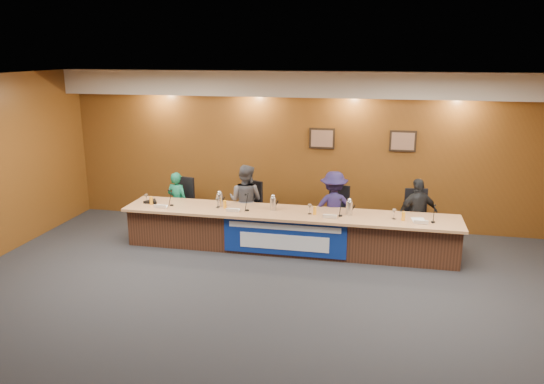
{
  "coord_description": "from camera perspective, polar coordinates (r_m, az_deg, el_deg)",
  "views": [
    {
      "loc": [
        1.62,
        -6.69,
        3.58
      ],
      "look_at": [
        -0.36,
        2.63,
        1.03
      ],
      "focal_mm": 35.0,
      "sensor_mm": 36.0,
      "label": 1
    }
  ],
  "objects": [
    {
      "name": "carafe_left",
      "position": [
        9.95,
        -5.65,
        -0.87
      ],
      "size": [
        0.12,
        0.12,
        0.25
      ],
      "primitive_type": "cylinder",
      "color": "silver",
      "rests_on": "dais_top"
    },
    {
      "name": "juice_glass_a",
      "position": [
        10.29,
        -12.86,
        -0.92
      ],
      "size": [
        0.06,
        0.06,
        0.15
      ],
      "primitive_type": "cylinder",
      "color": "orange",
      "rests_on": "dais_top"
    },
    {
      "name": "microphone_c",
      "position": [
        9.43,
        7.36,
        -2.54
      ],
      "size": [
        0.07,
        0.07,
        0.02
      ],
      "primitive_type": "cylinder",
      "color": "black",
      "rests_on": "dais_top"
    },
    {
      "name": "ceiling",
      "position": [
        6.9,
        -1.68,
        11.83
      ],
      "size": [
        10.0,
        8.0,
        0.04
      ],
      "primitive_type": "cube",
      "color": "silver",
      "rests_on": "wall_back"
    },
    {
      "name": "microphone_b",
      "position": [
        9.68,
        -2.69,
        -1.97
      ],
      "size": [
        0.07,
        0.07,
        0.02
      ],
      "primitive_type": "cylinder",
      "color": "black",
      "rests_on": "dais_top"
    },
    {
      "name": "water_glass_c",
      "position": [
        9.48,
        4.08,
        -1.86
      ],
      "size": [
        0.08,
        0.08,
        0.18
      ],
      "primitive_type": "cylinder",
      "color": "silver",
      "rests_on": "dais_top"
    },
    {
      "name": "nameplate_a",
      "position": [
        10.01,
        -11.94,
        -1.5
      ],
      "size": [
        0.24,
        0.08,
        0.1
      ],
      "primitive_type": "cube",
      "rotation": [
        0.31,
        0.0,
        0.0
      ],
      "color": "white",
      "rests_on": "dais_top"
    },
    {
      "name": "speakerphone",
      "position": [
        10.42,
        -12.81,
        -1.01
      ],
      "size": [
        0.32,
        0.32,
        0.05
      ],
      "primitive_type": "cylinder",
      "color": "black",
      "rests_on": "dais_top"
    },
    {
      "name": "panelist_d",
      "position": [
        10.1,
        15.37,
        -2.31
      ],
      "size": [
        0.85,
        0.6,
        1.34
      ],
      "primitive_type": "imported",
      "rotation": [
        0.0,
        0.0,
        3.54
      ],
      "color": "black",
      "rests_on": "floor"
    },
    {
      "name": "office_chair_d",
      "position": [
        10.25,
        15.27,
        -3.16
      ],
      "size": [
        0.53,
        0.53,
        0.08
      ],
      "primitive_type": "cube",
      "rotation": [
        0.0,
        0.0,
        0.11
      ],
      "color": "black",
      "rests_on": "floor"
    },
    {
      "name": "panelist_b",
      "position": [
        10.38,
        -2.86,
        -0.98
      ],
      "size": [
        0.8,
        0.67,
        1.45
      ],
      "primitive_type": "imported",
      "rotation": [
        0.0,
        0.0,
        2.96
      ],
      "color": "#444348",
      "rests_on": "floor"
    },
    {
      "name": "panelist_c",
      "position": [
        10.1,
        6.63,
        -1.68
      ],
      "size": [
        0.99,
        0.68,
        1.4
      ],
      "primitive_type": "imported",
      "rotation": [
        0.0,
        0.0,
        3.33
      ],
      "color": "#1C153E",
      "rests_on": "floor"
    },
    {
      "name": "nameplate_d",
      "position": [
        9.25,
        15.75,
        -3.11
      ],
      "size": [
        0.24,
        0.08,
        0.1
      ],
      "primitive_type": "cube",
      "rotation": [
        0.31,
        0.0,
        0.0
      ],
      "color": "white",
      "rests_on": "dais_top"
    },
    {
      "name": "dais_body",
      "position": [
        9.78,
        1.77,
        -4.3
      ],
      "size": [
        6.0,
        0.8,
        0.7
      ],
      "primitive_type": "cube",
      "color": "#412315",
      "rests_on": "floor"
    },
    {
      "name": "soffit",
      "position": [
        10.59,
        3.21,
        11.55
      ],
      "size": [
        10.0,
        0.5,
        0.5
      ],
      "primitive_type": "cube",
      "color": "beige",
      "rests_on": "wall_back"
    },
    {
      "name": "floor",
      "position": [
        7.76,
        -1.5,
        -12.49
      ],
      "size": [
        10.0,
        10.0,
        0.0
      ],
      "primitive_type": "plane",
      "color": "black",
      "rests_on": "ground"
    },
    {
      "name": "carafe_mid",
      "position": [
        9.68,
        0.12,
        -1.27
      ],
      "size": [
        0.11,
        0.11,
        0.24
      ],
      "primitive_type": "cylinder",
      "color": "silver",
      "rests_on": "dais_top"
    },
    {
      "name": "wall_photo_left",
      "position": [
        10.87,
        5.4,
        5.76
      ],
      "size": [
        0.52,
        0.04,
        0.42
      ],
      "primitive_type": "cube",
      "color": "black",
      "rests_on": "wall_back"
    },
    {
      "name": "microphone_a",
      "position": [
        10.16,
        -10.74,
        -1.4
      ],
      "size": [
        0.07,
        0.07,
        0.02
      ],
      "primitive_type": "cylinder",
      "color": "black",
      "rests_on": "dais_top"
    },
    {
      "name": "juice_glass_d",
      "position": [
        9.38,
        13.95,
        -2.55
      ],
      "size": [
        0.06,
        0.06,
        0.15
      ],
      "primitive_type": "cylinder",
      "color": "orange",
      "rests_on": "dais_top"
    },
    {
      "name": "banner",
      "position": [
        9.39,
        1.31,
        -4.94
      ],
      "size": [
        2.2,
        0.02,
        0.65
      ],
      "primitive_type": "cube",
      "color": "navy",
      "rests_on": "dais_body"
    },
    {
      "name": "water_glass_d",
      "position": [
        9.41,
        12.99,
        -2.34
      ],
      "size": [
        0.08,
        0.08,
        0.18
      ],
      "primitive_type": "cylinder",
      "color": "silver",
      "rests_on": "dais_top"
    },
    {
      "name": "nameplate_c",
      "position": [
        9.26,
        6.2,
        -2.6
      ],
      "size": [
        0.24,
        0.08,
        0.1
      ],
      "primitive_type": "cube",
      "rotation": [
        0.31,
        0.0,
        0.0
      ],
      "color": "white",
      "rests_on": "dais_top"
    },
    {
      "name": "wall_back",
      "position": [
        10.99,
        3.31,
        4.59
      ],
      "size": [
        10.0,
        0.04,
        3.2
      ],
      "primitive_type": "cube",
      "color": "#5E3513",
      "rests_on": "floor"
    },
    {
      "name": "dais_top",
      "position": [
        9.62,
        1.73,
        -2.28
      ],
      "size": [
        6.1,
        0.95,
        0.05
      ],
      "primitive_type": "cube",
      "color": "#B57D50",
      "rests_on": "dais_body"
    },
    {
      "name": "wall_photo_right",
      "position": [
        10.81,
        13.89,
        5.34
      ],
      "size": [
        0.52,
        0.04,
        0.42
      ],
      "primitive_type": "cube",
      "color": "black",
      "rests_on": "wall_back"
    },
    {
      "name": "juice_glass_c",
      "position": [
        9.46,
        4.62,
        -1.99
      ],
      "size": [
        0.06,
        0.06,
        0.15
      ],
      "primitive_type": "cylinder",
      "color": "orange",
      "rests_on": "dais_top"
    },
    {
      "name": "banner_text_lower",
      "position": [
        9.4,
        1.3,
        -5.43
      ],
      "size": [
        1.6,
        0.01,
        0.28
      ],
      "primitive_type": "cube",
      "color": "silver",
      "rests_on": "banner"
    },
    {
      "name": "office_chair_c",
      "position": [
        10.26,
        6.65,
        -2.7
      ],
      "size": [
        0.62,
        0.62,
        0.08
      ],
      "primitive_type": "cube",
      "rotation": [
        0.0,
        0.0,
        -0.37
      ],
      "color": "black",
      "rests_on": "floor"
    },
    {
      "name": "panelist_a",
      "position": [
        10.85,
        -10.13,
        -1.08
      ],
      "size": [
        0.51,
        0.39,
        1.24
      ],
      "primitive_type": "imported",
      "rotation": [
        0.0,
        0.0,
        2.92
      ],
      "color": "#115E41",
      "rests_on": "floor"
    },
    {
      "name": "water_glass_b",
      "position": [
        9.89,
        -5.88,
        -1.18
      ],
      "size": [
        0.08,
        0.08,
        0.18
      ],
      "primitive_type": "cylinder",
      "color": "silver",
      "rests_on": "dais_top"
    },
    {
      "name": "office_chair_a",
      "position": [
        10.98,
        -9.9,
        -1.64
      ],
      "size": [
        0.59,
        0.59,
        0.08
      ],
      "primitive_type": "cube",
      "rotation": [
        0.0,
        0.0,
        -0.27
      ],
      "color": "black",
      "rests_on": "floor"
    },
    {
      "name": "water_glass_a",
      "position": [
        10.38,
        -13.35,
        -0.73
      ],
      "size": [
        0.08,
        0.08,
        0.18
      ],
      "primitive_type": "cylinder",
      "color": "silver",
      "rests_on": "dais_top"
    },
    {
      "name": "nameplate_b",
      "position": [
        9.6,
        -4.29,
        -1.92
      ],
      "size": [
        0.24,
        0.08,
        0.1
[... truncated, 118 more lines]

